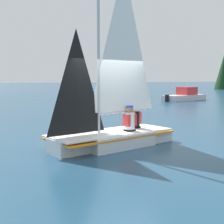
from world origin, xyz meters
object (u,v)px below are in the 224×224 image
(sailor_helm, at_px, (130,123))
(motorboat_distant, at_px, (185,96))
(sailboat_main, at_px, (113,122))
(sailor_crew, at_px, (135,121))

(sailor_helm, distance_m, motorboat_distant, 19.50)
(sailboat_main, distance_m, sailor_crew, 1.07)
(motorboat_distant, bearing_deg, sailboat_main, -150.02)
(sailor_helm, xyz_separation_m, motorboat_distant, (14.87, -12.62, -0.22))
(sailboat_main, xyz_separation_m, sailor_helm, (0.00, -0.55, -0.08))
(sailboat_main, relative_size, sailor_helm, 4.58)
(sailor_helm, relative_size, motorboat_distant, 0.24)
(sailor_crew, relative_size, motorboat_distant, 0.24)
(sailboat_main, bearing_deg, sailor_helm, 164.11)
(sailor_helm, distance_m, sailor_crew, 0.61)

